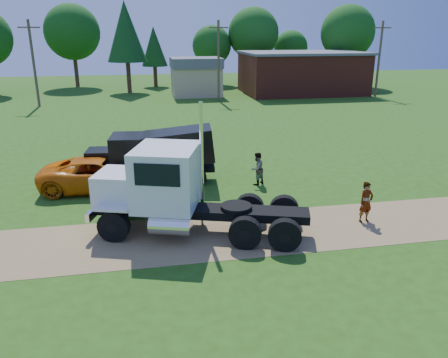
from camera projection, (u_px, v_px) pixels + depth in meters
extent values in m
plane|color=#274910|center=(224.00, 235.00, 17.80)|extent=(140.00, 140.00, 0.00)
cube|color=brown|center=(224.00, 235.00, 17.80)|extent=(120.00, 4.20, 0.01)
cube|color=black|center=(203.00, 211.00, 17.80)|extent=(8.54, 3.64, 0.34)
cylinder|color=black|center=(114.00, 226.00, 17.11)|extent=(1.33, 0.76, 1.26)
cylinder|color=black|center=(114.00, 226.00, 17.11)|extent=(0.55, 0.54, 0.44)
cylinder|color=black|center=(134.00, 203.00, 19.42)|extent=(1.33, 0.76, 1.26)
cylinder|color=black|center=(134.00, 203.00, 19.42)|extent=(0.55, 0.54, 0.44)
cylinder|color=black|center=(245.00, 233.00, 16.53)|extent=(1.33, 0.76, 1.26)
cylinder|color=black|center=(245.00, 233.00, 16.53)|extent=(0.55, 0.54, 0.44)
cylinder|color=black|center=(249.00, 208.00, 18.84)|extent=(1.33, 0.76, 1.26)
cylinder|color=black|center=(249.00, 208.00, 18.84)|extent=(0.55, 0.54, 0.44)
cylinder|color=black|center=(285.00, 235.00, 16.36)|extent=(1.33, 0.76, 1.26)
cylinder|color=black|center=(285.00, 235.00, 16.36)|extent=(0.55, 0.54, 0.44)
cylinder|color=black|center=(284.00, 210.00, 18.67)|extent=(1.33, 0.76, 1.26)
cylinder|color=black|center=(284.00, 210.00, 18.67)|extent=(0.55, 0.54, 0.44)
cube|color=silver|center=(124.00, 188.00, 17.89)|extent=(2.56, 2.48, 1.38)
cube|color=white|center=(100.00, 188.00, 18.03)|extent=(0.61, 1.67, 1.15)
cube|color=white|center=(100.00, 206.00, 18.29)|extent=(0.96, 2.57, 0.34)
cube|color=silver|center=(167.00, 176.00, 17.50)|extent=(3.13, 3.35, 2.41)
cube|color=black|center=(137.00, 163.00, 17.46)|extent=(0.75, 2.21, 0.98)
cube|color=black|center=(157.00, 175.00, 16.02)|extent=(1.66, 0.56, 0.86)
cube|color=black|center=(174.00, 155.00, 18.63)|extent=(1.66, 0.56, 0.86)
cube|color=silver|center=(112.00, 209.00, 16.87)|extent=(1.47, 0.91, 0.11)
cube|color=silver|center=(132.00, 187.00, 19.18)|extent=(1.47, 0.91, 0.11)
cylinder|color=white|center=(170.00, 226.00, 16.71)|extent=(1.74, 1.14, 0.69)
cylinder|color=white|center=(202.00, 166.00, 17.85)|extent=(0.20, 0.20, 5.28)
cylinder|color=black|center=(236.00, 207.00, 17.56)|extent=(1.59, 1.59, 0.14)
cube|color=black|center=(151.00, 169.00, 23.86)|extent=(7.05, 1.57, 0.26)
cylinder|color=black|center=(99.00, 180.00, 22.85)|extent=(0.99, 0.40, 0.96)
cylinder|color=black|center=(99.00, 180.00, 22.85)|extent=(0.37, 0.36, 0.34)
cylinder|color=black|center=(105.00, 169.00, 24.58)|extent=(0.99, 0.40, 0.96)
cylinder|color=black|center=(105.00, 169.00, 24.58)|extent=(0.37, 0.36, 0.34)
cylinder|color=black|center=(176.00, 178.00, 23.18)|extent=(0.99, 0.40, 0.96)
cylinder|color=black|center=(176.00, 178.00, 23.18)|extent=(0.37, 0.36, 0.34)
cylinder|color=black|center=(177.00, 168.00, 24.91)|extent=(0.99, 0.40, 0.96)
cylinder|color=black|center=(177.00, 168.00, 24.91)|extent=(0.37, 0.36, 0.34)
cylinder|color=black|center=(198.00, 177.00, 23.27)|extent=(0.99, 0.40, 0.96)
cylinder|color=black|center=(198.00, 177.00, 23.27)|extent=(0.37, 0.36, 0.34)
cylinder|color=black|center=(197.00, 167.00, 25.00)|extent=(0.99, 0.40, 0.96)
cylinder|color=black|center=(197.00, 167.00, 25.00)|extent=(0.37, 0.36, 0.34)
cube|color=black|center=(102.00, 159.00, 23.44)|extent=(1.71, 1.64, 1.05)
cube|color=white|center=(88.00, 160.00, 23.39)|extent=(0.20, 1.31, 0.87)
cube|color=black|center=(128.00, 151.00, 23.42)|extent=(1.95, 2.26, 1.75)
cube|color=black|center=(111.00, 145.00, 23.23)|extent=(0.22, 1.74, 0.70)
cube|color=black|center=(179.00, 146.00, 23.57)|extent=(4.03, 2.47, 2.12)
imported|color=#D6660A|center=(101.00, 174.00, 22.62)|extent=(6.39, 3.43, 1.70)
imported|color=#999999|center=(366.00, 202.00, 18.75)|extent=(0.74, 0.56, 1.81)
imported|color=#999999|center=(257.00, 169.00, 23.36)|extent=(1.09, 1.03, 1.77)
cube|color=maroon|center=(302.00, 74.00, 57.35)|extent=(15.00, 10.00, 5.00)
cube|color=#5A595F|center=(303.00, 53.00, 56.50)|extent=(15.40, 10.40, 0.30)
cube|color=tan|center=(196.00, 81.00, 55.12)|extent=(6.00, 5.00, 3.60)
cube|color=#5A595F|center=(196.00, 63.00, 54.38)|extent=(6.20, 5.40, 1.20)
cylinder|color=#4A372A|center=(34.00, 64.00, 46.43)|extent=(0.28, 0.28, 9.00)
cube|color=#4A372A|center=(29.00, 27.00, 45.24)|extent=(2.20, 0.14, 0.14)
cylinder|color=#4A372A|center=(219.00, 62.00, 49.95)|extent=(0.28, 0.28, 9.00)
cube|color=#4A372A|center=(218.00, 28.00, 48.75)|extent=(2.20, 0.14, 0.14)
cylinder|color=#4A372A|center=(379.00, 60.00, 53.46)|extent=(0.28, 0.28, 9.00)
cube|color=#4A372A|center=(383.00, 28.00, 52.27)|extent=(2.20, 0.14, 0.14)
cylinder|color=#382317|center=(76.00, 72.00, 64.03)|extent=(0.56, 0.56, 4.14)
sphere|color=#134110|center=(72.00, 32.00, 62.22)|extent=(7.80, 7.80, 7.80)
cylinder|color=#382317|center=(155.00, 76.00, 64.46)|extent=(0.56, 0.56, 2.98)
cone|color=#103612|center=(154.00, 46.00, 63.10)|extent=(3.75, 3.75, 5.54)
cylinder|color=#382317|center=(212.00, 74.00, 66.93)|extent=(0.56, 0.56, 3.10)
sphere|color=#134110|center=(212.00, 45.00, 65.57)|extent=(5.85, 5.85, 5.85)
cylinder|color=#382317|center=(253.00, 71.00, 67.31)|extent=(0.56, 0.56, 4.03)
sphere|color=#134110|center=(253.00, 33.00, 65.54)|extent=(7.59, 7.59, 7.59)
cylinder|color=#382317|center=(344.00, 72.00, 65.23)|extent=(0.56, 0.56, 4.12)
sphere|color=#134110|center=(348.00, 32.00, 63.42)|extent=(7.76, 7.76, 7.76)
cylinder|color=#382317|center=(129.00, 77.00, 57.95)|extent=(0.56, 0.56, 4.06)
cone|color=#103612|center=(126.00, 31.00, 56.10)|extent=(5.11, 5.11, 7.54)
cylinder|color=#382317|center=(290.00, 72.00, 71.64)|extent=(0.56, 0.56, 2.85)
sphere|color=#134110|center=(291.00, 47.00, 70.39)|extent=(5.37, 5.37, 5.37)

